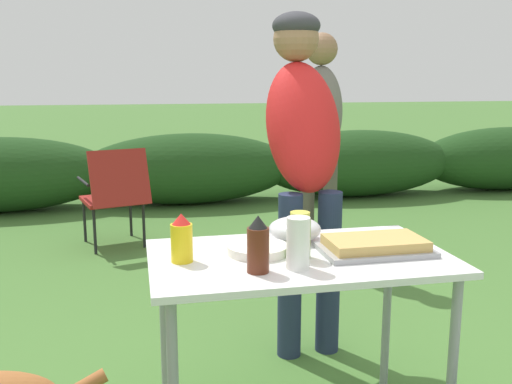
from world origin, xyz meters
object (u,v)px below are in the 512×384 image
(bbq_sauce_bottle, at_px, (258,245))
(standing_person_in_navy_coat, at_px, (303,141))
(mustard_bottle, at_px, (182,239))
(relish_jar, at_px, (300,236))
(mixing_bowl, at_px, (295,229))
(standing_person_in_red_jacket, at_px, (320,127))
(paper_cup_stack, at_px, (298,243))
(food_tray, at_px, (375,246))
(folding_table, at_px, (299,274))
(plate_stack, at_px, (258,249))
(camp_chair_green_behind_table, at_px, (115,192))

(bbq_sauce_bottle, height_order, standing_person_in_navy_coat, standing_person_in_navy_coat)
(mustard_bottle, xyz_separation_m, relish_jar, (0.42, -0.05, -0.00))
(mixing_bowl, bearing_deg, standing_person_in_red_jacket, 68.82)
(standing_person_in_navy_coat, bearing_deg, standing_person_in_red_jacket, 65.04)
(paper_cup_stack, relative_size, mustard_bottle, 1.03)
(food_tray, xyz_separation_m, standing_person_in_red_jacket, (0.44, 2.00, 0.27))
(folding_table, xyz_separation_m, relish_jar, (-0.01, -0.04, 0.16))
(relish_jar, xyz_separation_m, bbq_sauce_bottle, (-0.18, -0.12, 0.01))
(mustard_bottle, height_order, standing_person_in_red_jacket, standing_person_in_red_jacket)
(folding_table, bearing_deg, bbq_sauce_bottle, -140.50)
(plate_stack, relative_size, standing_person_in_red_jacket, 0.13)
(paper_cup_stack, xyz_separation_m, relish_jar, (0.04, 0.11, -0.01))
(food_tray, xyz_separation_m, plate_stack, (-0.43, 0.08, -0.01))
(mustard_bottle, bearing_deg, bbq_sauce_bottle, -34.51)
(folding_table, xyz_separation_m, camp_chair_green_behind_table, (-0.75, 2.74, -0.20))
(mixing_bowl, distance_m, standing_person_in_red_jacket, 1.93)
(bbq_sauce_bottle, bearing_deg, camp_chair_green_behind_table, 100.92)
(plate_stack, xyz_separation_m, paper_cup_stack, (0.10, -0.19, 0.07))
(mustard_bottle, bearing_deg, food_tray, -3.34)
(plate_stack, height_order, bbq_sauce_bottle, bbq_sauce_bottle)
(folding_table, height_order, plate_stack, plate_stack)
(folding_table, height_order, mixing_bowl, mixing_bowl)
(mustard_bottle, distance_m, relish_jar, 0.42)
(folding_table, relative_size, standing_person_in_red_jacket, 0.65)
(standing_person_in_navy_coat, height_order, camp_chair_green_behind_table, standing_person_in_navy_coat)
(mixing_bowl, distance_m, bbq_sauce_bottle, 0.41)
(mixing_bowl, distance_m, relish_jar, 0.23)
(plate_stack, xyz_separation_m, standing_person_in_red_jacket, (0.87, 1.92, 0.28))
(folding_table, bearing_deg, mustard_bottle, 178.94)
(folding_table, distance_m, mixing_bowl, 0.23)
(bbq_sauce_bottle, distance_m, standing_person_in_navy_coat, 1.06)
(paper_cup_stack, bearing_deg, bbq_sauce_bottle, -177.45)
(folding_table, height_order, food_tray, food_tray)
(camp_chair_green_behind_table, bearing_deg, paper_cup_stack, -91.99)
(paper_cup_stack, height_order, relish_jar, paper_cup_stack)
(plate_stack, height_order, mixing_bowl, mixing_bowl)
(standing_person_in_navy_coat, bearing_deg, relish_jar, -110.15)
(standing_person_in_navy_coat, bearing_deg, camp_chair_green_behind_table, 113.87)
(standing_person_in_red_jacket, bearing_deg, relish_jar, -66.31)
(food_tray, height_order, mixing_bowl, mixing_bowl)
(relish_jar, xyz_separation_m, standing_person_in_navy_coat, (0.25, 0.81, 0.25))
(folding_table, xyz_separation_m, standing_person_in_navy_coat, (0.24, 0.78, 0.41))
(paper_cup_stack, height_order, bbq_sauce_bottle, bbq_sauce_bottle)
(folding_table, distance_m, bbq_sauce_bottle, 0.30)
(bbq_sauce_bottle, relative_size, standing_person_in_red_jacket, 0.12)
(mixing_bowl, bearing_deg, relish_jar, -101.56)
(mustard_bottle, height_order, camp_chair_green_behind_table, mustard_bottle)
(plate_stack, relative_size, camp_chair_green_behind_table, 0.27)
(folding_table, relative_size, relish_jar, 6.46)
(mixing_bowl, xyz_separation_m, standing_person_in_red_jacket, (0.69, 1.78, 0.25))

